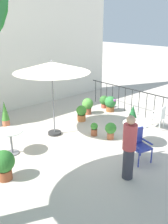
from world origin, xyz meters
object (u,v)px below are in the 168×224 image
patio_umbrella_0 (52,68)px  patio_chair_2 (158,116)px  potted_plant_1 (104,101)px  potted_plant_6 (94,129)px  potted_plant_8 (133,114)px  potted_plant_0 (110,103)px  standing_person (129,147)px  cafe_table_1 (136,130)px  potted_plant_5 (111,130)px  patio_chair_1 (138,143)px  potted_plant_4 (5,114)px  potted_plant_2 (4,163)px  cafe_table_0 (11,138)px  potted_plant_7 (88,105)px  potted_plant_3 (81,113)px

patio_umbrella_0 → patio_chair_2: 3.99m
potted_plant_1 → potted_plant_6: bearing=-142.5°
potted_plant_1 → potted_plant_8: potted_plant_8 is taller
potted_plant_0 → standing_person: size_ratio=0.41×
cafe_table_1 → potted_plant_5: 0.85m
patio_chair_1 → potted_plant_4: size_ratio=0.97×
patio_chair_1 → potted_plant_1: 4.42m
potted_plant_8 → standing_person: size_ratio=0.45×
patio_chair_1 → patio_umbrella_0: bearing=104.3°
potted_plant_2 → cafe_table_1: bearing=-14.5°
cafe_table_0 → potted_plant_7: size_ratio=1.06×
potted_plant_7 → potted_plant_5: bearing=-114.6°
patio_umbrella_0 → potted_plant_4: patio_umbrella_0 is taller
patio_chair_2 → potted_plant_8: bearing=109.6°
patio_chair_2 → potted_plant_0: bearing=87.7°
potted_plant_0 → potted_plant_2: size_ratio=0.87×
potted_plant_5 → potted_plant_6: bearing=111.8°
patio_chair_2 → potted_plant_5: bearing=163.7°
patio_chair_2 → potted_plant_1: 2.83m
potted_plant_2 → potted_plant_6: 3.31m
potted_plant_4 → patio_umbrella_0: bearing=-62.9°
potted_plant_2 → potted_plant_3: (3.82, 1.61, -0.10)m
potted_plant_0 → cafe_table_0: bearing=-173.1°
patio_chair_1 → potted_plant_4: bearing=109.4°
cafe_table_0 → potted_plant_7: bearing=14.2°
patio_chair_2 → potted_plant_5: (-1.83, 0.54, -0.16)m
potted_plant_4 → potted_plant_6: 3.26m
potted_plant_2 → potted_plant_8: (5.02, 0.14, -0.05)m
potted_plant_6 → potted_plant_5: bearing=-68.2°
cafe_table_1 → potted_plant_3: size_ratio=1.32×
cafe_table_0 → cafe_table_1: cafe_table_1 is taller
cafe_table_1 → potted_plant_2: potted_plant_2 is taller
potted_plant_1 → patio_umbrella_0: bearing=-165.9°
potted_plant_2 → potted_plant_4: size_ratio=0.81×
potted_plant_1 → potted_plant_8: 2.03m
potted_plant_7 → patio_umbrella_0: bearing=-161.9°
patio_chair_1 → potted_plant_3: bearing=77.0°
patio_umbrella_0 → standing_person: patio_umbrella_0 is taller
potted_plant_0 → potted_plant_4: bearing=160.0°
potted_plant_1 → potted_plant_7: potted_plant_7 is taller
potted_plant_6 → standing_person: (-1.05, -2.26, 0.59)m
potted_plant_0 → potted_plant_4: 4.22m
potted_plant_1 → potted_plant_5: 3.07m
potted_plant_8 → patio_chair_2: bearing=-70.4°
patio_chair_2 → patio_chair_1: bearing=-159.5°
cafe_table_0 → potted_plant_7: (3.80, 0.96, -0.11)m
cafe_table_0 → cafe_table_1: (3.04, -2.00, 0.02)m
potted_plant_6 → potted_plant_1: bearing=37.5°
patio_chair_1 → potted_plant_3: 3.25m
patio_chair_1 → potted_plant_7: size_ratio=1.35×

